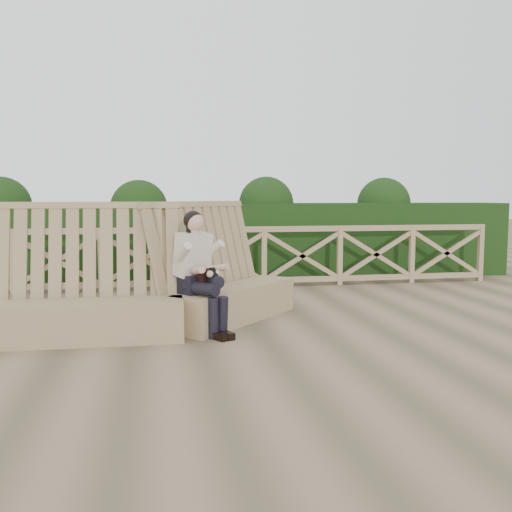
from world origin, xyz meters
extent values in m
plane|color=brown|center=(0.00, 0.00, 0.00)|extent=(60.00, 60.00, 0.00)
cube|color=#8D7651|center=(-2.02, 0.02, 0.23)|extent=(2.18, 0.53, 0.47)
cube|color=#8D7651|center=(-2.01, 0.29, 0.81)|extent=(2.18, 0.48, 1.58)
cube|color=#8D7651|center=(-0.20, 0.80, 0.23)|extent=(1.84, 1.94, 0.47)
cube|color=#8D7651|center=(-0.40, 0.99, 0.81)|extent=(1.80, 1.90, 1.58)
cube|color=black|center=(-0.75, 0.35, 0.58)|extent=(0.46, 0.43, 0.23)
cube|color=beige|center=(-0.78, 0.39, 0.93)|extent=(0.51, 0.48, 0.55)
sphere|color=tan|center=(-0.75, 0.35, 1.33)|extent=(0.30, 0.30, 0.22)
sphere|color=black|center=(-0.77, 0.38, 1.35)|extent=(0.33, 0.33, 0.24)
cylinder|color=black|center=(-0.71, 0.11, 0.56)|extent=(0.40, 0.48, 0.16)
cylinder|color=black|center=(-0.58, 0.22, 0.63)|extent=(0.40, 0.49, 0.17)
cylinder|color=black|center=(-0.59, -0.08, 0.23)|extent=(0.17, 0.17, 0.47)
cylinder|color=black|center=(-0.48, -0.03, 0.23)|extent=(0.17, 0.17, 0.47)
cube|color=black|center=(-0.54, -0.16, 0.04)|extent=(0.22, 0.26, 0.08)
cube|color=black|center=(-0.44, -0.12, 0.04)|extent=(0.22, 0.26, 0.08)
cube|color=black|center=(-0.63, 0.20, 0.68)|extent=(0.29, 0.26, 0.17)
cube|color=black|center=(-0.56, 0.05, 0.75)|extent=(0.11, 0.12, 0.13)
cube|color=#9A825A|center=(0.00, 3.50, 1.05)|extent=(10.10, 0.07, 0.10)
cube|color=#9A825A|center=(0.00, 3.50, 0.12)|extent=(10.10, 0.07, 0.10)
cube|color=black|center=(0.00, 4.70, 0.75)|extent=(12.00, 1.20, 1.50)
camera|label=1|loc=(-1.28, -6.54, 1.64)|focal=40.00mm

